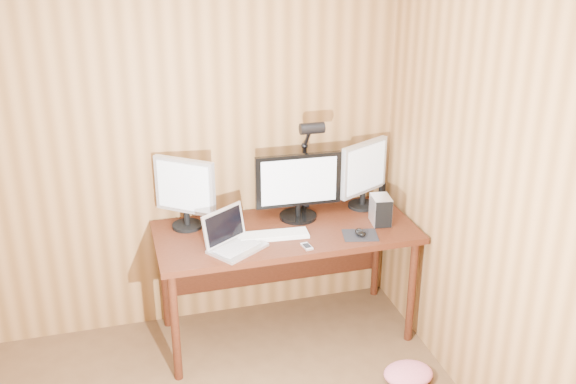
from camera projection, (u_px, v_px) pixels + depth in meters
name	position (u px, v px, depth m)	size (l,w,h in m)	color
room_shell	(149.00, 331.00, 2.28)	(4.00, 4.00, 4.00)	brown
desk	(283.00, 242.00, 4.26)	(1.60, 0.70, 0.75)	#3E190D
monitor_center	(298.00, 186.00, 4.22)	(0.55, 0.24, 0.43)	black
monitor_left	(185.00, 191.00, 4.09)	(0.34, 0.27, 0.45)	black
monitor_right	(364.00, 173.00, 4.37)	(0.37, 0.22, 0.45)	black
laptop	(232.00, 239.00, 3.91)	(0.39, 0.37, 0.22)	silver
keyboard	(273.00, 235.00, 4.05)	(0.44, 0.16, 0.02)	white
mousepad	(360.00, 235.00, 4.07)	(0.21, 0.17, 0.00)	black
mouse	(360.00, 232.00, 4.06)	(0.07, 0.10, 0.04)	black
hard_drive	(381.00, 210.00, 4.20)	(0.13, 0.17, 0.18)	silver
phone	(307.00, 246.00, 3.93)	(0.06, 0.10, 0.01)	silver
speaker	(382.00, 191.00, 4.57)	(0.05, 0.05, 0.11)	black
desk_lamp	(308.00, 152.00, 4.24)	(0.15, 0.22, 0.66)	black
fabric_pile	(408.00, 374.00, 3.96)	(0.30, 0.24, 0.09)	#D7687B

